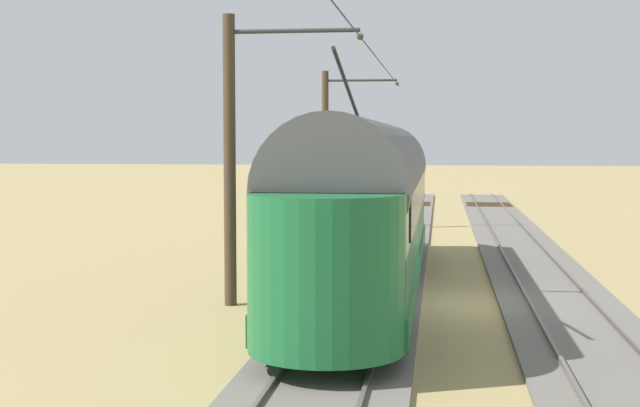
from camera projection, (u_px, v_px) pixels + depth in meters
ground_plane at (460, 305)px, 20.67m from camera, size 220.00×220.00×0.00m
track_streetcar_siding at (559, 302)px, 20.67m from camera, size 2.80×80.00×0.18m
track_adjacent_siding at (363, 298)px, 21.28m from camera, size 2.80×80.00×0.18m
vintage_streetcar at (367, 203)px, 22.05m from camera, size 2.65×18.34×5.23m
catenary_pole_foreground at (328, 147)px, 37.27m from camera, size 3.21×0.28×6.67m
catenary_pole_mid_near at (234, 154)px, 20.37m from camera, size 3.21×0.28×6.67m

